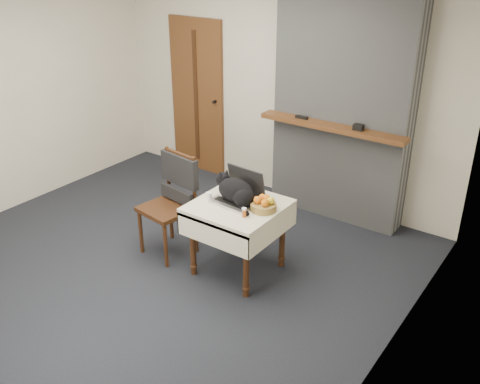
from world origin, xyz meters
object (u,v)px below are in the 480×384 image
(cat, at_px, (236,191))
(pill_bottle, at_px, (244,212))
(side_table, at_px, (238,215))
(cream_jar, at_px, (209,196))
(chair, at_px, (174,190))
(laptop, at_px, (240,193))
(fruit_basket, at_px, (264,205))
(door, at_px, (197,97))

(cat, relative_size, pill_bottle, 6.13)
(side_table, height_order, cream_jar, cream_jar)
(chair, bearing_deg, laptop, 16.45)
(cat, bearing_deg, side_table, -18.97)
(cat, relative_size, cream_jar, 7.93)
(side_table, distance_m, cream_jar, 0.32)
(fruit_basket, bearing_deg, cat, -175.77)
(cat, bearing_deg, fruit_basket, 17.37)
(door, relative_size, fruit_basket, 8.62)
(laptop, bearing_deg, fruit_basket, -1.46)
(laptop, bearing_deg, door, 142.51)
(fruit_basket, bearing_deg, cream_jar, -168.50)
(side_table, bearing_deg, pill_bottle, -41.87)
(door, relative_size, side_table, 2.56)
(pill_bottle, bearing_deg, chair, 171.98)
(fruit_basket, bearing_deg, door, 141.71)
(cream_jar, distance_m, chair, 0.47)
(pill_bottle, distance_m, fruit_basket, 0.22)
(fruit_basket, bearing_deg, pill_bottle, -108.42)
(cream_jar, bearing_deg, cat, 19.28)
(cat, bearing_deg, laptop, 103.58)
(cream_jar, bearing_deg, laptop, 28.75)
(laptop, relative_size, cream_jar, 6.62)
(side_table, height_order, pill_bottle, pill_bottle)
(door, bearing_deg, fruit_basket, -38.29)
(cream_jar, bearing_deg, chair, 175.77)
(door, height_order, pill_bottle, door)
(side_table, distance_m, fruit_basket, 0.30)
(pill_bottle, xyz_separation_m, chair, (-0.92, 0.13, -0.09))
(door, distance_m, cream_jar, 2.42)
(side_table, xyz_separation_m, cream_jar, (-0.28, -0.07, 0.15))
(pill_bottle, xyz_separation_m, fruit_basket, (0.07, 0.20, 0.01))
(cat, relative_size, chair, 0.50)
(side_table, xyz_separation_m, cat, (-0.03, 0.02, 0.23))
(door, distance_m, laptop, 2.50)
(laptop, xyz_separation_m, chair, (-0.71, -0.10, -0.12))
(door, bearing_deg, chair, -56.95)
(cat, xyz_separation_m, cream_jar, (-0.25, -0.09, -0.08))
(pill_bottle, distance_m, chair, 0.94)
(side_table, height_order, fruit_basket, fruit_basket)
(pill_bottle, height_order, fruit_basket, fruit_basket)
(cream_jar, distance_m, pill_bottle, 0.47)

